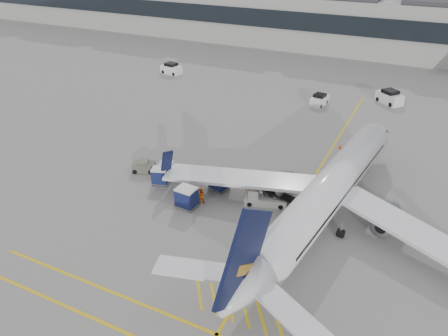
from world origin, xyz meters
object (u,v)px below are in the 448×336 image
at_px(belt_loader, 265,198).
at_px(ramp_agent_a, 248,185).
at_px(ramp_agent_b, 201,195).
at_px(baggage_cart_a, 187,197).
at_px(pushback_tug, 144,166).
at_px(airliner_main, 326,194).

bearing_deg(belt_loader, ramp_agent_a, 134.65).
bearing_deg(ramp_agent_b, belt_loader, 174.93).
relative_size(belt_loader, ramp_agent_b, 3.05).
bearing_deg(baggage_cart_a, belt_loader, 35.21).
relative_size(baggage_cart_a, pushback_tug, 0.75).
bearing_deg(ramp_agent_a, belt_loader, -65.55).
xyz_separation_m(belt_loader, baggage_cart_a, (-6.35, -3.79, 0.51)).
bearing_deg(belt_loader, airliner_main, -17.96).
bearing_deg(ramp_agent_a, airliner_main, -46.57).
bearing_deg(belt_loader, baggage_cart_a, -166.41).
distance_m(belt_loader, ramp_agent_b, 6.09).
relative_size(airliner_main, ramp_agent_a, 21.58).
distance_m(belt_loader, pushback_tug, 14.04).
bearing_deg(airliner_main, ramp_agent_b, -160.36).
bearing_deg(pushback_tug, baggage_cart_a, -50.94).
height_order(airliner_main, ramp_agent_b, airliner_main).
bearing_deg(ramp_agent_b, baggage_cart_a, 24.92).
xyz_separation_m(belt_loader, ramp_agent_b, (-5.51, -2.59, 0.24)).
xyz_separation_m(airliner_main, ramp_agent_a, (-8.00, 1.28, -1.92)).
xyz_separation_m(belt_loader, pushback_tug, (-14.04, 0.13, 0.01)).
distance_m(ramp_agent_b, pushback_tug, 8.96).
height_order(baggage_cart_a, ramp_agent_b, baggage_cart_a).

